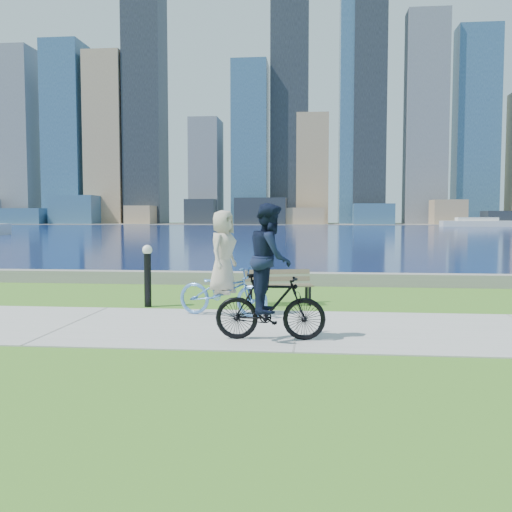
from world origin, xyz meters
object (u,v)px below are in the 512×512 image
Objects in this scene: park_bench at (279,284)px; cyclist_woman at (223,277)px; cyclist_man at (270,283)px; bollard_lamp at (148,271)px.

cyclist_woman is (-0.96, -1.62, 0.31)m from park_bench.
park_bench is 1.91m from cyclist_woman.
cyclist_man reaches higher than cyclist_woman.
cyclist_man is (0.10, -3.64, 0.45)m from park_bench.
cyclist_man reaches higher than park_bench.
cyclist_woman is at bearing -133.83° from park_bench.
cyclist_woman reaches higher than bollard_lamp.
bollard_lamp is 0.63× the size of cyclist_man.
bollard_lamp is at bearing 41.93° from cyclist_man.
bollard_lamp is (-2.74, -0.59, 0.29)m from park_bench.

